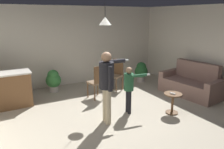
# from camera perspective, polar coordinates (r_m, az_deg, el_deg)

# --- Properties ---
(ground) EXTENTS (7.68, 7.68, 0.00)m
(ground) POSITION_cam_1_polar(r_m,az_deg,el_deg) (5.60, 3.31, -10.37)
(ground) COLOR #B2A893
(wall_back) EXTENTS (6.40, 0.10, 2.70)m
(wall_back) POSITION_cam_1_polar(r_m,az_deg,el_deg) (8.01, -9.03, 7.31)
(wall_back) COLOR silver
(wall_back) RESTS_ON ground
(wall_right) EXTENTS (0.10, 6.40, 2.70)m
(wall_right) POSITION_cam_1_polar(r_m,az_deg,el_deg) (7.38, 25.03, 5.45)
(wall_right) COLOR silver
(wall_right) RESTS_ON ground
(couch_floral) EXTENTS (1.05, 1.89, 1.00)m
(couch_floral) POSITION_cam_1_polar(r_m,az_deg,el_deg) (7.27, 19.51, -2.38)
(couch_floral) COLOR #8C6B60
(couch_floral) RESTS_ON ground
(kitchen_counter) EXTENTS (1.26, 0.66, 0.95)m
(kitchen_counter) POSITION_cam_1_polar(r_m,az_deg,el_deg) (6.52, -25.34, -3.60)
(kitchen_counter) COLOR brown
(kitchen_counter) RESTS_ON ground
(side_table_by_couch) EXTENTS (0.44, 0.44, 0.52)m
(side_table_by_couch) POSITION_cam_1_polar(r_m,az_deg,el_deg) (5.79, 15.22, -6.51)
(side_table_by_couch) COLOR brown
(side_table_by_couch) RESTS_ON ground
(person_adult) EXTENTS (0.82, 0.48, 1.64)m
(person_adult) POSITION_cam_1_polar(r_m,az_deg,el_deg) (4.89, -1.24, -1.38)
(person_adult) COLOR tan
(person_adult) RESTS_ON ground
(person_child) EXTENTS (0.59, 0.40, 1.19)m
(person_child) POSITION_cam_1_polar(r_m,az_deg,el_deg) (5.49, 4.42, -2.65)
(person_child) COLOR black
(person_child) RESTS_ON ground
(dining_chair_by_counter) EXTENTS (0.56, 0.56, 1.00)m
(dining_chair_by_counter) POSITION_cam_1_polar(r_m,az_deg,el_deg) (7.29, 1.06, 0.29)
(dining_chair_by_counter) COLOR brown
(dining_chair_by_counter) RESTS_ON ground
(dining_chair_near_wall) EXTENTS (0.49, 0.49, 1.00)m
(dining_chair_near_wall) POSITION_cam_1_polar(r_m,az_deg,el_deg) (6.50, -3.73, -1.58)
(dining_chair_near_wall) COLOR brown
(dining_chair_near_wall) RESTS_ON ground
(potted_plant_corner) EXTENTS (0.48, 0.48, 0.73)m
(potted_plant_corner) POSITION_cam_1_polar(r_m,az_deg,el_deg) (8.25, 7.46, 0.90)
(potted_plant_corner) COLOR #B7B2AD
(potted_plant_corner) RESTS_ON ground
(potted_plant_by_wall) EXTENTS (0.48, 0.48, 0.73)m
(potted_plant_by_wall) POSITION_cam_1_polar(r_m,az_deg,el_deg) (7.32, -14.74, -1.33)
(potted_plant_by_wall) COLOR #B7B2AD
(potted_plant_by_wall) RESTS_ON ground
(spare_remote_on_table) EXTENTS (0.07, 0.13, 0.04)m
(spare_remote_on_table) POSITION_cam_1_polar(r_m,az_deg,el_deg) (5.66, 15.24, -4.71)
(spare_remote_on_table) COLOR white
(spare_remote_on_table) RESTS_ON side_table_by_couch
(ceiling_light_pendant) EXTENTS (0.32, 0.32, 0.55)m
(ceiling_light_pendant) POSITION_cam_1_polar(r_m,az_deg,el_deg) (5.70, -1.76, 13.53)
(ceiling_light_pendant) COLOR silver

